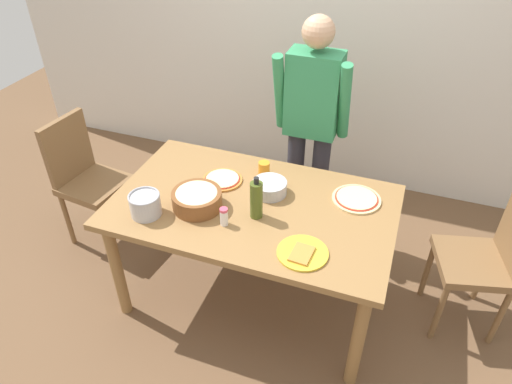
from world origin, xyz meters
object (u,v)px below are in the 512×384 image
(pizza_cooked_on_tray, at_px, (222,179))
(olive_oil_bottle, at_px, (256,200))
(pizza_raw_on_board, at_px, (356,199))
(popcorn_bowl, at_px, (197,198))
(person_cook, at_px, (311,120))
(steel_pot, at_px, (145,204))
(cup_orange, at_px, (264,168))
(chair_wooden_right, at_px, (489,255))
(mixing_bowl_steel, at_px, (270,188))
(salt_shaker, at_px, (224,217))
(dining_table, at_px, (253,216))
(plate_with_slice, at_px, (302,253))
(chair_wooden_left, at_px, (85,175))

(pizza_cooked_on_tray, height_order, olive_oil_bottle, olive_oil_bottle)
(pizza_raw_on_board, bearing_deg, popcorn_bowl, -156.10)
(person_cook, xyz_separation_m, pizza_cooked_on_tray, (-0.39, -0.60, -0.17))
(steel_pot, xyz_separation_m, cup_orange, (0.48, 0.59, -0.02))
(chair_wooden_right, bearing_deg, popcorn_bowl, -165.85)
(mixing_bowl_steel, xyz_separation_m, salt_shaker, (-0.14, -0.35, 0.01))
(dining_table, bearing_deg, pizza_cooked_on_tray, 149.00)
(person_cook, relative_size, olive_oil_bottle, 6.33)
(plate_with_slice, height_order, steel_pot, steel_pot)
(dining_table, relative_size, steel_pot, 9.22)
(dining_table, bearing_deg, plate_with_slice, -38.59)
(pizza_cooked_on_tray, distance_m, plate_with_slice, 0.77)
(dining_table, bearing_deg, person_cook, 80.04)
(pizza_raw_on_board, distance_m, cup_orange, 0.59)
(dining_table, distance_m, salt_shaker, 0.27)
(person_cook, distance_m, salt_shaker, 1.01)
(steel_pot, distance_m, cup_orange, 0.76)
(popcorn_bowl, bearing_deg, dining_table, 24.51)
(chair_wooden_left, relative_size, popcorn_bowl, 3.39)
(chair_wooden_left, bearing_deg, popcorn_bowl, -16.22)
(dining_table, bearing_deg, cup_orange, 97.53)
(popcorn_bowl, xyz_separation_m, salt_shaker, (0.20, -0.09, -0.01))
(steel_pot, height_order, salt_shaker, steel_pot)
(pizza_cooked_on_tray, distance_m, steel_pot, 0.51)
(salt_shaker, bearing_deg, cup_orange, 85.21)
(steel_pot, bearing_deg, chair_wooden_left, 150.35)
(person_cook, height_order, chair_wooden_right, person_cook)
(pizza_cooked_on_tray, relative_size, steel_pot, 1.40)
(olive_oil_bottle, relative_size, steel_pot, 1.48)
(popcorn_bowl, distance_m, olive_oil_bottle, 0.34)
(popcorn_bowl, bearing_deg, mixing_bowl_steel, 37.48)
(chair_wooden_left, distance_m, popcorn_bowl, 1.12)
(plate_with_slice, height_order, cup_orange, cup_orange)
(mixing_bowl_steel, distance_m, cup_orange, 0.20)
(dining_table, bearing_deg, chair_wooden_right, 11.76)
(plate_with_slice, bearing_deg, chair_wooden_right, 31.09)
(chair_wooden_left, bearing_deg, steel_pot, -29.65)
(dining_table, height_order, mixing_bowl_steel, mixing_bowl_steel)
(popcorn_bowl, bearing_deg, pizza_cooked_on_tray, 83.73)
(chair_wooden_right, bearing_deg, chair_wooden_left, -177.76)
(chair_wooden_right, height_order, mixing_bowl_steel, chair_wooden_right)
(steel_pot, bearing_deg, mixing_bowl_steel, 35.61)
(pizza_raw_on_board, xyz_separation_m, pizza_cooked_on_tray, (-0.80, -0.09, -0.00))
(pizza_raw_on_board, xyz_separation_m, mixing_bowl_steel, (-0.49, -0.11, 0.03))
(chair_wooden_left, distance_m, chair_wooden_right, 2.64)
(pizza_cooked_on_tray, xyz_separation_m, plate_with_slice, (0.63, -0.45, -0.00))
(plate_with_slice, height_order, salt_shaker, salt_shaker)
(pizza_raw_on_board, bearing_deg, salt_shaker, -144.15)
(popcorn_bowl, bearing_deg, plate_with_slice, -14.25)
(pizza_raw_on_board, height_order, cup_orange, cup_orange)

